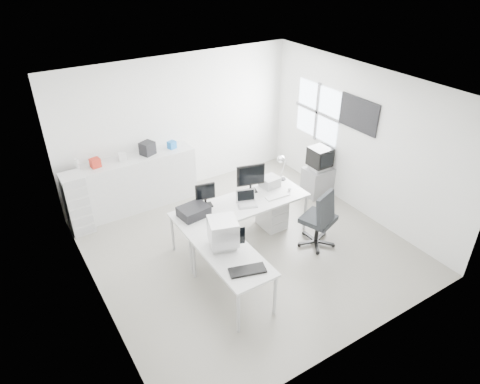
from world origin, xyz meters
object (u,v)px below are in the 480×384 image
drawer_pedestal (272,212)px  lcd_monitor_small (205,195)px  laptop (247,199)px  side_desk (232,275)px  crt_monitor (223,235)px  crt_tv (320,159)px  main_desk (241,221)px  laser_printer (270,182)px  lcd_monitor_large (251,179)px  sideboard (142,181)px  filing_cabinet (77,203)px  office_chair (318,216)px  inkjet_printer (194,211)px  tv_cabinet (317,181)px

drawer_pedestal → lcd_monitor_small: 1.43m
lcd_monitor_small → laptop: lcd_monitor_small is taller
side_desk → laptop: bearing=48.0°
crt_monitor → crt_tv: bearing=41.7°
side_desk → lcd_monitor_small: lcd_monitor_small is taller
main_desk → laser_printer: (0.75, 0.22, 0.47)m
side_desk → laser_printer: bearing=39.5°
main_desk → lcd_monitor_large: (0.35, 0.25, 0.64)m
main_desk → lcd_monitor_small: (-0.55, 0.25, 0.58)m
lcd_monitor_small → sideboard: 1.88m
sideboard → filing_cabinet: (-1.28, -0.20, 0.03)m
office_chair → inkjet_printer: bearing=134.1°
drawer_pedestal → lcd_monitor_large: lcd_monitor_large is taller
filing_cabinet → laptop: bearing=-38.9°
crt_monitor → sideboard: bearing=111.6°
inkjet_printer → tv_cabinet: size_ratio=0.78×
tv_cabinet → sideboard: size_ratio=0.28×
laser_printer → sideboard: size_ratio=0.15×
laser_printer → crt_monitor: crt_monitor is taller
laser_printer → office_chair: size_ratio=0.28×
inkjet_printer → main_desk: bearing=-13.7°
lcd_monitor_small → tv_cabinet: bearing=15.9°
laptop → crt_monitor: (-0.90, -0.75, 0.09)m
side_desk → filing_cabinet: 3.27m
side_desk → crt_tv: crt_tv is taller
office_chair → main_desk: bearing=121.8°
drawer_pedestal → laptop: laptop is taller
main_desk → laser_printer: bearing=16.3°
main_desk → drawer_pedestal: main_desk is taller
inkjet_printer → sideboard: sideboard is taller
side_desk → sideboard: bearing=93.5°
laser_printer → sideboard: bearing=129.7°
tv_cabinet → sideboard: (-3.22, 1.53, 0.24)m
lcd_monitor_large → tv_cabinet: bearing=22.1°
crt_tv → inkjet_printer: bearing=-172.6°
main_desk → laptop: laptop is taller
drawer_pedestal → office_chair: (0.34, -0.86, 0.28)m
laser_printer → filing_cabinet: bearing=147.3°
laser_printer → side_desk: bearing=-145.7°
main_desk → laser_printer: 0.91m
drawer_pedestal → main_desk: bearing=-175.9°
side_desk → inkjet_printer: inkjet_printer is taller
inkjet_printer → crt_tv: size_ratio=0.93×
laser_printer → filing_cabinet: filing_cabinet is taller
lcd_monitor_small → tv_cabinet: 2.82m
main_desk → lcd_monitor_large: size_ratio=4.56×
drawer_pedestal → office_chair: bearing=-68.7°
tv_cabinet → filing_cabinet: 4.70m
side_desk → lcd_monitor_small: 1.50m
side_desk → crt_monitor: 0.64m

